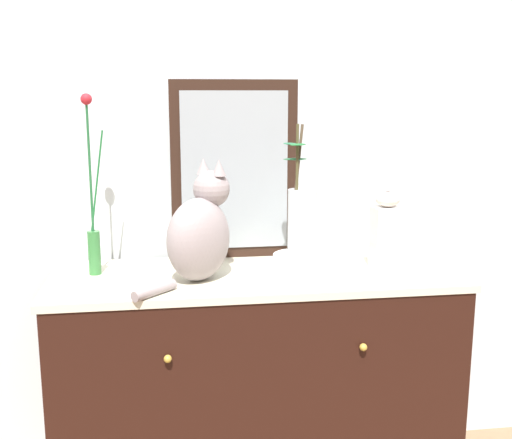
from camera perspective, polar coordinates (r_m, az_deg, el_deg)
wall_back at (r=2.30m, az=-1.13°, el=9.13°), size 4.40×0.08×2.60m
sideboard at (r=2.22m, az=0.00°, el=-14.95°), size 1.34×0.50×0.81m
mirror_leaning at (r=2.22m, az=-1.99°, el=4.51°), size 0.45×0.03×0.63m
cat_sitting at (r=1.97m, az=-5.14°, el=-1.14°), size 0.35×0.35×0.38m
vase_slim_green at (r=2.08m, az=-14.69°, el=-0.23°), size 0.07×0.04×0.58m
bowl_porcelain at (r=2.04m, az=4.20°, el=-4.16°), size 0.19×0.19×0.07m
vase_glass_clear at (r=2.01m, az=4.23°, el=0.02°), size 0.11×0.12×0.42m
jar_lidded_porcelain at (r=2.12m, az=11.83°, el=-1.16°), size 0.09×0.09×0.29m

